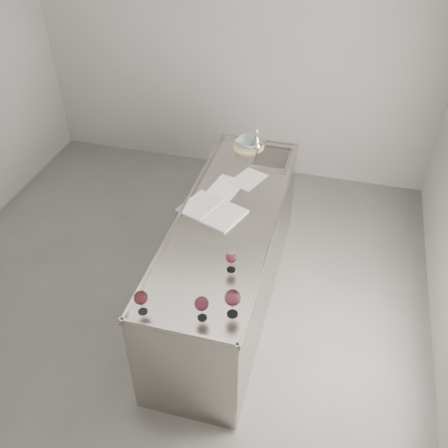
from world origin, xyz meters
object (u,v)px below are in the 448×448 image
(wine_glass_middle, at_px, (202,304))
(wine_glass_right, at_px, (233,298))
(wine_funnel, at_px, (256,142))
(wine_glass_small, at_px, (231,258))
(wine_glass_left, at_px, (141,298))
(notebook, at_px, (212,210))
(ceramic_bowl, at_px, (249,142))
(counter, at_px, (228,260))

(wine_glass_middle, height_order, wine_glass_right, wine_glass_right)
(wine_funnel, bearing_deg, wine_glass_small, -83.90)
(wine_glass_left, bearing_deg, wine_funnel, 82.95)
(wine_glass_right, relative_size, notebook, 0.36)
(wine_glass_left, height_order, notebook, wine_glass_left)
(wine_funnel, bearing_deg, ceramic_bowl, -174.05)
(wine_glass_left, relative_size, wine_funnel, 0.84)
(wine_glass_middle, distance_m, wine_glass_right, 0.19)
(notebook, height_order, ceramic_bowl, ceramic_bowl)
(counter, relative_size, notebook, 4.26)
(wine_glass_left, distance_m, wine_glass_middle, 0.38)
(ceramic_bowl, relative_size, wine_funnel, 1.13)
(wine_funnel, bearing_deg, wine_glass_right, -82.09)
(wine_glass_left, relative_size, wine_glass_middle, 0.99)
(wine_glass_small, xyz_separation_m, wine_funnel, (-0.18, 1.65, -0.05))
(wine_glass_right, xyz_separation_m, wine_glass_small, (-0.11, 0.38, -0.03))
(wine_glass_left, relative_size, wine_glass_right, 0.86)
(counter, distance_m, wine_glass_left, 1.26)
(ceramic_bowl, bearing_deg, wine_glass_middle, -85.07)
(ceramic_bowl, xyz_separation_m, wine_funnel, (0.07, 0.01, 0.01))
(wine_glass_small, bearing_deg, counter, 106.39)
(wine_glass_right, distance_m, wine_glass_small, 0.40)
(wine_glass_small, relative_size, ceramic_bowl, 0.67)
(notebook, relative_size, ceramic_bowl, 2.45)
(notebook, xyz_separation_m, ceramic_bowl, (0.06, 1.04, 0.04))
(counter, relative_size, wine_funnel, 11.81)
(wine_glass_middle, bearing_deg, wine_funnel, 92.94)
(wine_glass_left, distance_m, wine_funnel, 2.18)
(counter, height_order, wine_funnel, wine_funnel)
(wine_glass_right, height_order, notebook, wine_glass_right)
(counter, relative_size, wine_glass_small, 15.48)
(counter, bearing_deg, wine_glass_right, -73.94)
(wine_glass_small, distance_m, wine_funnel, 1.66)
(wine_glass_middle, height_order, notebook, wine_glass_middle)
(counter, relative_size, wine_glass_right, 12.01)
(counter, height_order, wine_glass_right, wine_glass_right)
(wine_glass_right, distance_m, ceramic_bowl, 2.06)
(wine_glass_middle, distance_m, wine_funnel, 2.11)
(wine_glass_small, distance_m, ceramic_bowl, 1.67)
(counter, height_order, notebook, counter)
(counter, xyz_separation_m, notebook, (-0.14, 0.03, 0.47))
(wine_glass_left, height_order, wine_glass_right, wine_glass_right)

